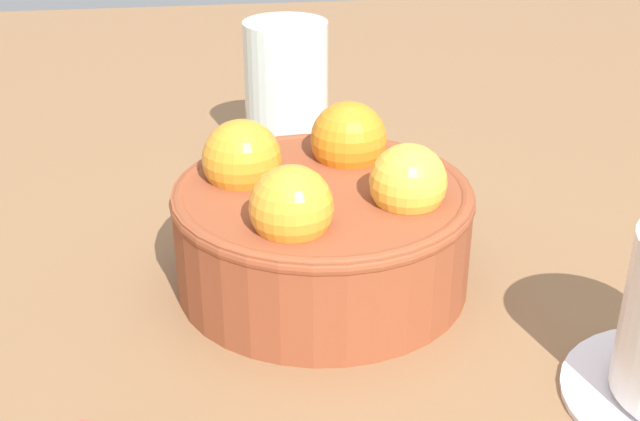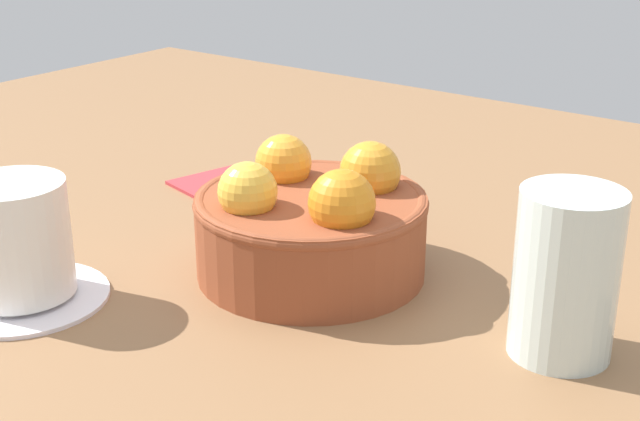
% 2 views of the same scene
% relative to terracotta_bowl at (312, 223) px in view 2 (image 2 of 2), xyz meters
% --- Properties ---
extents(ground_plane, '(1.40, 1.08, 0.04)m').
position_rel_terracotta_bowl_xyz_m(ground_plane, '(-0.00, -0.00, -0.06)').
color(ground_plane, brown).
extents(terracotta_bowl, '(0.17, 0.17, 0.09)m').
position_rel_terracotta_bowl_xyz_m(terracotta_bowl, '(0.00, 0.00, 0.00)').
color(terracotta_bowl, brown).
rests_on(terracotta_bowl, ground_plane).
extents(coffee_cup, '(0.11, 0.11, 0.08)m').
position_rel_terracotta_bowl_xyz_m(coffee_cup, '(-0.13, -0.15, -0.00)').
color(coffee_cup, white).
rests_on(coffee_cup, ground_plane).
extents(water_glass, '(0.06, 0.06, 0.10)m').
position_rel_terracotta_bowl_xyz_m(water_glass, '(0.19, -0.00, 0.01)').
color(water_glass, silver).
rests_on(water_glass, ground_plane).
extents(folded_napkin, '(0.12, 0.10, 0.01)m').
position_rel_terracotta_bowl_xyz_m(folded_napkin, '(-0.17, 0.10, -0.04)').
color(folded_napkin, '#B23338').
rests_on(folded_napkin, ground_plane).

